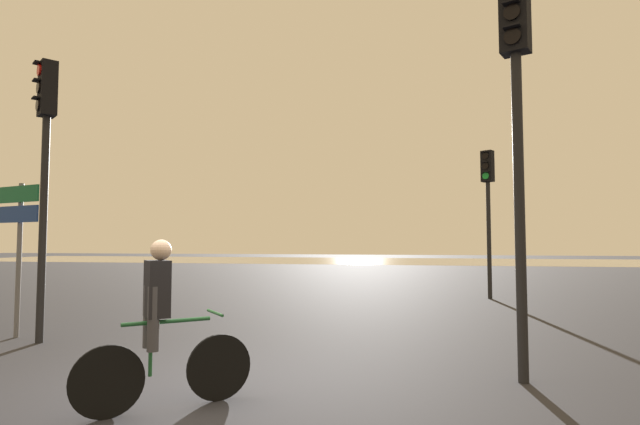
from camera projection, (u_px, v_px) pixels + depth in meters
name	position (u px, v px, depth m)	size (l,w,h in m)	color
ground_plane	(177.00, 395.00, 5.21)	(120.00, 120.00, 0.00)	#28282D
water_strip	(392.00, 261.00, 43.02)	(80.00, 16.00, 0.01)	#9E937F
traffic_light_far_right	(488.00, 195.00, 14.26)	(0.40, 0.42, 4.23)	black
traffic_light_near_right	(517.00, 100.00, 5.85)	(0.39, 0.41, 4.72)	black
traffic_light_near_left	(45.00, 146.00, 8.09)	(0.41, 0.42, 4.55)	black
direction_sign_post	(18.00, 230.00, 8.44)	(1.07, 0.33, 2.60)	slate
cyclist	(160.00, 323.00, 4.78)	(1.31, 1.16, 1.62)	black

